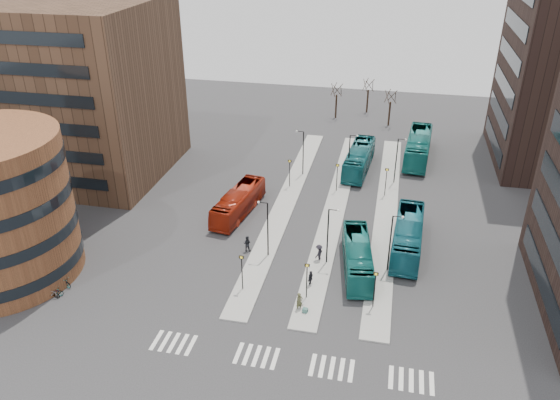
% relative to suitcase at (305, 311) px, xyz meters
% --- Properties ---
extents(ground, '(160.00, 160.00, 0.00)m').
position_rel_suitcase_xyz_m(ground, '(-1.85, -9.92, -0.28)').
color(ground, '#2A2A2D').
rests_on(ground, ground).
extents(island_left, '(2.50, 45.00, 0.15)m').
position_rel_suitcase_xyz_m(island_left, '(-5.85, 20.08, -0.20)').
color(island_left, gray).
rests_on(island_left, ground).
extents(island_mid, '(2.50, 45.00, 0.15)m').
position_rel_suitcase_xyz_m(island_mid, '(0.15, 20.08, -0.20)').
color(island_mid, gray).
rests_on(island_mid, ground).
extents(island_right, '(2.50, 45.00, 0.15)m').
position_rel_suitcase_xyz_m(island_right, '(6.15, 20.08, -0.20)').
color(island_right, gray).
rests_on(island_right, ground).
extents(suitcase, '(0.51, 0.45, 0.55)m').
position_rel_suitcase_xyz_m(suitcase, '(0.00, 0.00, 0.00)').
color(suitcase, navy).
rests_on(suitcase, ground).
extents(red_bus, '(4.01, 10.88, 2.96)m').
position_rel_suitcase_xyz_m(red_bus, '(-10.67, 16.06, 1.21)').
color(red_bus, maroon).
rests_on(red_bus, ground).
extents(teal_bus_a, '(4.06, 10.83, 2.95)m').
position_rel_suitcase_xyz_m(teal_bus_a, '(3.80, 7.70, 1.20)').
color(teal_bus_a, '#136360').
rests_on(teal_bus_a, ground).
extents(teal_bus_b, '(3.63, 11.92, 3.27)m').
position_rel_suitcase_xyz_m(teal_bus_b, '(1.87, 31.35, 1.36)').
color(teal_bus_b, '#135C61').
rests_on(teal_bus_b, ground).
extents(teal_bus_c, '(3.36, 11.84, 3.26)m').
position_rel_suitcase_xyz_m(teal_bus_c, '(8.54, 12.48, 1.36)').
color(teal_bus_c, '#165F6E').
rests_on(teal_bus_c, ground).
extents(teal_bus_d, '(4.08, 13.26, 3.64)m').
position_rel_suitcase_xyz_m(teal_bus_d, '(9.71, 36.95, 1.54)').
color(teal_bus_d, '#166E69').
rests_on(teal_bus_d, ground).
extents(traveller, '(0.77, 0.75, 1.78)m').
position_rel_suitcase_xyz_m(traveller, '(-0.59, 0.37, 0.62)').
color(traveller, '#48492B').
rests_on(traveller, ground).
extents(commuter_a, '(0.85, 0.67, 1.71)m').
position_rel_suitcase_xyz_m(commuter_a, '(-7.61, 8.65, 0.58)').
color(commuter_a, black).
rests_on(commuter_a, ground).
extents(commuter_b, '(0.66, 1.06, 1.68)m').
position_rel_suitcase_xyz_m(commuter_b, '(-0.20, 4.02, 0.56)').
color(commuter_b, black).
rests_on(commuter_b, ground).
extents(commuter_c, '(1.06, 1.36, 1.84)m').
position_rel_suitcase_xyz_m(commuter_c, '(-0.08, 8.39, 0.65)').
color(commuter_c, black).
rests_on(commuter_c, ground).
extents(bicycle_near, '(1.78, 1.16, 0.88)m').
position_rel_suitcase_xyz_m(bicycle_near, '(-22.85, -2.50, 0.17)').
color(bicycle_near, gray).
rests_on(bicycle_near, ground).
extents(bicycle_mid, '(1.51, 0.52, 0.89)m').
position_rel_suitcase_xyz_m(bicycle_mid, '(-22.85, -2.77, 0.17)').
color(bicycle_mid, gray).
rests_on(bicycle_mid, ground).
extents(bicycle_far, '(1.99, 1.18, 0.99)m').
position_rel_suitcase_xyz_m(bicycle_far, '(-22.85, -0.90, 0.22)').
color(bicycle_far, gray).
rests_on(bicycle_far, ground).
extents(crosswalk_stripes, '(22.35, 2.40, 0.01)m').
position_rel_suitcase_xyz_m(crosswalk_stripes, '(-0.10, -5.92, -0.27)').
color(crosswalk_stripes, silver).
rests_on(crosswalk_stripes, ground).
extents(office_block, '(25.00, 20.12, 22.00)m').
position_rel_suitcase_xyz_m(office_block, '(-35.85, 24.06, 10.73)').
color(office_block, '#4E3424').
rests_on(office_block, ground).
extents(sign_poles, '(12.45, 22.12, 3.65)m').
position_rel_suitcase_xyz_m(sign_poles, '(-0.25, 13.08, 2.13)').
color(sign_poles, black).
rests_on(sign_poles, ground).
extents(lamp_posts, '(14.04, 20.24, 6.12)m').
position_rel_suitcase_xyz_m(lamp_posts, '(0.78, 18.08, 3.30)').
color(lamp_posts, black).
rests_on(lamp_posts, ground).
extents(bare_trees, '(10.97, 8.14, 5.90)m').
position_rel_suitcase_xyz_m(bare_trees, '(0.81, 52.75, 2.45)').
color(bare_trees, black).
rests_on(bare_trees, ground).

